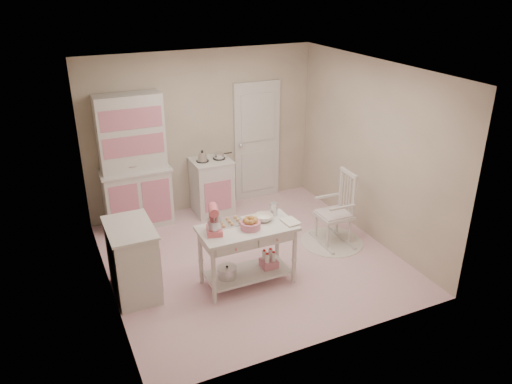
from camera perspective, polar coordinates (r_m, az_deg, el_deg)
room_shell at (r=6.33m, az=-0.64°, el=5.29°), size 3.84×3.84×2.62m
door at (r=8.51m, az=0.11°, el=5.78°), size 0.82×0.05×2.04m
hutch at (r=7.71m, az=-13.76°, el=3.28°), size 1.06×0.50×2.08m
stove at (r=8.16m, az=-5.06°, el=0.66°), size 0.62×0.57×0.92m
base_cabinet at (r=6.28m, az=-13.89°, el=-7.57°), size 0.54×0.84×0.92m
lace_rug at (r=7.50m, az=8.65°, el=-5.63°), size 0.92×0.92×0.01m
rocking_chair at (r=7.25m, az=8.91°, el=-1.88°), size 0.51×0.74×1.10m
work_table at (r=6.32m, az=-0.98°, el=-7.23°), size 1.20×0.60×0.80m
stand_mixer at (r=5.93m, az=-4.82°, el=-3.26°), size 0.26×0.32×0.34m
cookie_tray at (r=6.22m, az=-2.94°, el=-3.51°), size 0.34×0.24×0.02m
bread_basket at (r=6.07m, az=-0.64°, el=-3.81°), size 0.25×0.25×0.09m
mixing_bowl at (r=6.27m, az=0.88°, el=-2.95°), size 0.24×0.24×0.07m
metal_pitcher at (r=6.38m, az=2.04°, el=-1.96°), size 0.10×0.10×0.17m
recipe_book at (r=6.20m, az=3.26°, el=-3.58°), size 0.20×0.25×0.02m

